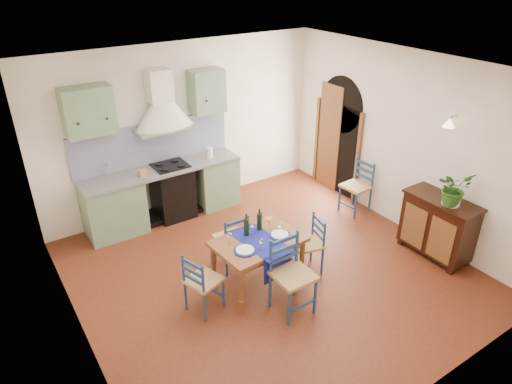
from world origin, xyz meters
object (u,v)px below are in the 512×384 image
Objects in this scene: chair_near at (291,275)px; potted_plant at (454,188)px; dining_table at (259,245)px; sideboard at (438,225)px.

potted_plant reaches higher than chair_near.
dining_table is 2.69m from sideboard.
potted_plant is at bearing -9.39° from chair_near.
chair_near reaches higher than sideboard.
sideboard is at bearing -18.33° from dining_table.
sideboard is 0.69m from potted_plant.
dining_table is at bearing 97.91° from chair_near.
potted_plant is at bearing -21.66° from dining_table.
potted_plant reaches higher than dining_table.
dining_table is at bearing 161.67° from sideboard.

